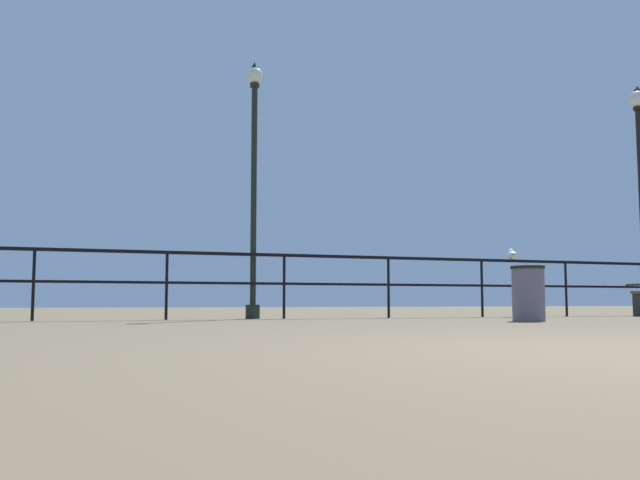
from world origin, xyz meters
TOP-DOWN VIEW (x-y plane):
  - pier_railing at (0.00, 7.59)m, footprint 18.28×0.05m
  - lamppost_center at (-0.46, 7.76)m, footprint 0.27×0.27m
  - seagull_on_rail at (4.31, 7.61)m, footprint 0.26×0.41m
  - trash_bin at (2.76, 5.14)m, footprint 0.46×0.46m

SIDE VIEW (x-z plane):
  - trash_bin at x=2.76m, z-range 0.00..0.76m
  - pier_railing at x=0.00m, z-range 0.24..1.26m
  - seagull_on_rail at x=4.31m, z-range 1.01..1.22m
  - lamppost_center at x=-0.46m, z-range 0.23..4.38m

